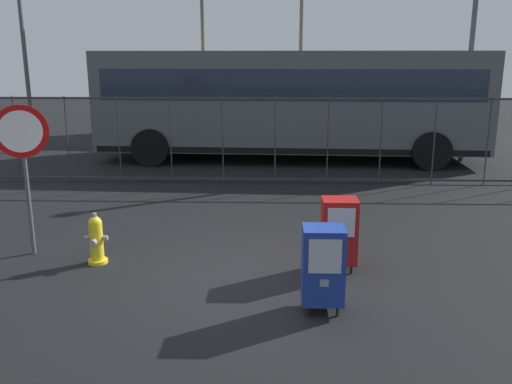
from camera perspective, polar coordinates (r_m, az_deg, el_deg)
The scene contains 12 objects.
ground_plane at distance 7.36m, azimuth -2.66°, elevation -9.11°, with size 60.00×60.00×0.00m, color black.
fire_hydrant at distance 8.10m, azimuth -16.39°, elevation -4.82°, with size 0.33×0.31×0.75m.
newspaper_box_primary at distance 6.34m, azimuth 7.03°, elevation -7.59°, with size 0.48×0.42×1.02m.
newspaper_box_secondary at distance 7.55m, azimuth 8.69°, elevation -4.04°, with size 0.48×0.42×1.02m.
stop_sign at distance 8.50m, azimuth -23.23°, elevation 4.19°, with size 0.71×0.31×2.23m.
fence_barrier at distance 12.49m, azimuth -0.74°, elevation 5.50°, with size 18.03×0.04×2.00m.
bus_near at distance 15.39m, azimuth 3.57°, elevation 9.71°, with size 10.60×3.14×3.00m.
bus_far at distance 20.03m, azimuth 4.22°, elevation 10.75°, with size 10.75×4.01×3.00m.
street_light_near_left at distance 21.42m, azimuth -5.64°, elevation 17.71°, with size 0.32×0.32×7.34m.
street_light_near_right at distance 19.76m, azimuth -23.39°, elevation 16.41°, with size 0.32×0.32×6.97m.
street_light_far_left at distance 21.66m, azimuth 4.77°, elevation 17.47°, with size 0.32×0.32×7.18m.
street_light_far_right at distance 16.15m, azimuth 21.86°, elevation 16.33°, with size 0.32×0.32×6.46m.
Camera 1 is at (0.55, -6.74, 2.92)m, focal length 38.19 mm.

